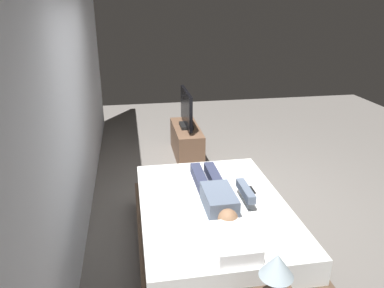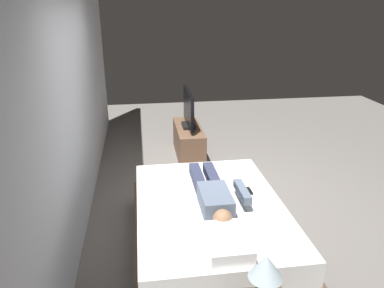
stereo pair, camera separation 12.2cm
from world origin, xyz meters
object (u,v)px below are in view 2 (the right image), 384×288
tv_stand (189,142)px  pillow (227,242)px  remote (249,191)px  bed (210,227)px  lamp (266,268)px  person (214,194)px  tv (189,110)px

tv_stand → pillow: bearing=177.8°
remote → bed: bearing=111.9°
pillow → remote: bearing=-26.7°
lamp → person: bearing=2.1°
lamp → bed: bearing=4.0°
tv_stand → tv: tv is taller
pillow → lamp: 0.68m
person → lamp: (-1.36, -0.05, 0.23)m
person → tv: size_ratio=1.43×
pillow → lamp: bearing=-171.4°
person → remote: 0.44m
remote → pillow: bearing=153.3°
bed → tv: tv is taller
lamp → tv: bearing=-0.5°
tv_stand → tv: (0.00, 0.00, 0.53)m
tv_stand → tv: size_ratio=1.25×
person → tv_stand: person is taller
remote → person: bearing=110.5°
tv → lamp: bearing=179.5°
bed → tv: bearing=-2.9°
pillow → lamp: size_ratio=1.14×
pillow → tv_stand: (3.18, -0.12, -0.35)m
tv → remote: bearing=-171.9°
bed → person: 0.36m
pillow → tv: size_ratio=0.55×
pillow → remote: (0.89, -0.45, -0.05)m
remote → tv_stand: bearing=8.1°
pillow → remote: pillow is taller
pillow → tv_stand: bearing=-2.2°
bed → tv: (2.47, -0.12, 0.52)m
pillow → tv: (3.18, -0.12, 0.18)m
person → tv: 2.44m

